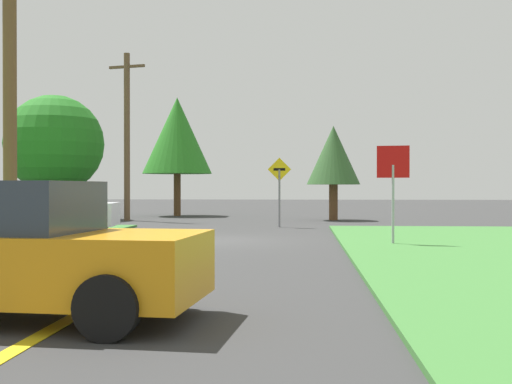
{
  "coord_description": "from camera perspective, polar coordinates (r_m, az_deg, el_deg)",
  "views": [
    {
      "loc": [
        2.72,
        -18.19,
        1.55
      ],
      "look_at": [
        1.17,
        2.71,
        1.39
      ],
      "focal_mm": 44.48,
      "sensor_mm": 36.0,
      "label": 1
    }
  ],
  "objects": [
    {
      "name": "utility_pole_near",
      "position": [
        17.78,
        -21.26,
        7.87
      ],
      "size": [
        1.77,
        0.56,
        7.54
      ],
      "color": "brown",
      "rests_on": "ground"
    },
    {
      "name": "car_behind_on_main_road",
      "position": [
        8.04,
        -21.48,
        -4.9
      ],
      "size": [
        4.54,
        2.26,
        1.62
      ],
      "rotation": [
        0.0,
        0.0,
        -0.08
      ],
      "color": "orange",
      "rests_on": "ground"
    },
    {
      "name": "stop_sign",
      "position": [
        16.92,
        12.22,
        1.54
      ],
      "size": [
        0.84,
        0.15,
        2.63
      ],
      "rotation": [
        0.0,
        0.0,
        3.01
      ],
      "color": "#9EA0A8",
      "rests_on": "ground"
    },
    {
      "name": "oak_tree_right",
      "position": [
        29.8,
        6.98,
        3.25
      ],
      "size": [
        2.49,
        2.49,
        4.41
      ],
      "color": "brown",
      "rests_on": "ground"
    },
    {
      "name": "parked_car_near_building",
      "position": [
        22.32,
        -18.1,
        -1.49
      ],
      "size": [
        4.5,
        2.5,
        1.62
      ],
      "rotation": [
        0.0,
        0.0,
        0.13
      ],
      "color": "silver",
      "rests_on": "ground"
    },
    {
      "name": "pine_tree_center",
      "position": [
        31.9,
        -17.68,
        4.13
      ],
      "size": [
        4.68,
        4.68,
        5.96
      ],
      "color": "brown",
      "rests_on": "ground"
    },
    {
      "name": "ground_plane",
      "position": [
        18.46,
        -4.25,
        -4.37
      ],
      "size": [
        120.0,
        120.0,
        0.0
      ],
      "primitive_type": "plane",
      "color": "#353535"
    },
    {
      "name": "utility_pole_mid",
      "position": [
        29.96,
        -11.53,
        5.13
      ],
      "size": [
        1.78,
        0.54,
        7.73
      ],
      "color": "brown",
      "rests_on": "ground"
    },
    {
      "name": "oak_tree_left",
      "position": [
        34.31,
        -7.1,
        5.03
      ],
      "size": [
        3.72,
        3.72,
        6.36
      ],
      "color": "brown",
      "rests_on": "ground"
    },
    {
      "name": "lane_stripe_center",
      "position": [
        10.66,
        -10.69,
        -7.89
      ],
      "size": [
        0.2,
        14.0,
        0.01
      ],
      "primitive_type": "cube",
      "color": "yellow",
      "rests_on": "ground"
    },
    {
      "name": "direction_sign",
      "position": [
        24.43,
        2.12,
        0.73
      ],
      "size": [
        0.91,
        0.08,
        2.68
      ],
      "color": "slate",
      "rests_on": "ground"
    }
  ]
}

